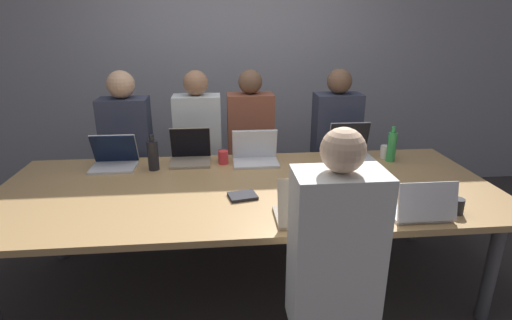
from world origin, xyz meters
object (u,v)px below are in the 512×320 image
bottle_far_right (392,146)px  stapler (288,191)px  cup_near_right (457,206)px  laptop_far_right (350,147)px  person_far_left (129,158)px  laptop_near_midright (308,209)px  bottle_far_midleft (153,155)px  laptop_far_center (255,153)px  laptop_near_right (422,208)px  cup_far_right (385,152)px  person_far_midleft (199,155)px  cup_far_midleft (223,156)px  cup_far_center (223,157)px  person_near_midright (333,281)px  laptop_far_left (114,158)px  person_far_right (335,152)px  cup_near_midright (352,210)px  laptop_far_midleft (191,152)px  person_far_center (251,152)px

bottle_far_right → stapler: size_ratio=1.86×
cup_near_right → laptop_far_right: (-0.29, 1.03, 0.03)m
person_far_left → laptop_near_midright: bearing=-48.1°
cup_near_right → stapler: cup_near_right is taller
bottle_far_midleft → laptop_far_center: bottle_far_midleft is taller
laptop_near_right → stapler: (-0.69, 0.38, -0.04)m
cup_far_right → bottle_far_right: size_ratio=0.36×
person_far_midleft → cup_far_midleft: size_ratio=15.24×
cup_far_center → person_near_midright: bearing=-71.1°
laptop_far_left → person_near_midright: 1.92m
person_far_midleft → laptop_near_midright: person_far_midleft is taller
cup_far_midleft → person_near_midright: size_ratio=0.07×
person_far_right → person_near_midright: 1.90m
laptop_near_right → bottle_far_right: bearing=-103.4°
cup_far_right → cup_near_midright: 1.14m
stapler → laptop_far_midleft: bearing=133.4°
stapler → laptop_far_right: bearing=48.3°
laptop_near_right → person_far_center: person_far_center is taller
laptop_near_midright → person_far_right: bearing=-111.8°
laptop_far_midleft → cup_far_center: size_ratio=3.02×
bottle_far_right → person_near_midright: 1.58m
laptop_near_midright → person_far_left: bearing=-48.1°
laptop_far_left → cup_far_right: size_ratio=3.30×
person_far_left → stapler: person_far_left is taller
bottle_far_right → laptop_near_midright: bottle_far_right is taller
bottle_far_midleft → cup_near_right: 2.03m
cup_far_midleft → laptop_far_left: bearing=-176.9°
person_near_midright → laptop_far_right: bearing=-110.4°
cup_near_right → cup_far_right: 0.98m
laptop_far_right → stapler: bearing=-132.2°
bottle_far_right → person_near_midright: (-0.83, -1.33, -0.21)m
laptop_near_right → cup_far_center: (-1.08, 1.01, -0.02)m
cup_far_right → stapler: (-0.90, -0.64, -0.03)m
laptop_near_right → cup_far_right: laptop_near_right is taller
person_far_midleft → cup_far_right: 1.57m
laptop_far_left → cup_far_right: bearing=0.3°
laptop_far_midleft → laptop_far_right: size_ratio=0.95×
person_far_midleft → cup_far_right: (1.50, -0.45, 0.13)m
person_near_midright → laptop_near_right: bearing=-147.4°
laptop_far_left → person_far_right: 1.88m
bottle_far_midleft → laptop_near_right: (1.60, -0.93, -0.05)m
person_far_left → person_far_center: person_far_left is taller
person_far_center → stapler: (0.14, -1.12, 0.10)m
cup_far_midleft → stapler: (0.40, -0.67, -0.02)m
laptop_far_midleft → cup_far_midleft: laptop_far_midleft is taller
person_far_midleft → person_far_center: 0.46m
laptop_far_center → cup_near_midright: 1.07m
person_far_left → laptop_far_center: size_ratio=4.10×
laptop_far_right → cup_near_midright: bearing=-107.4°
laptop_far_center → person_far_center: bearing=89.8°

